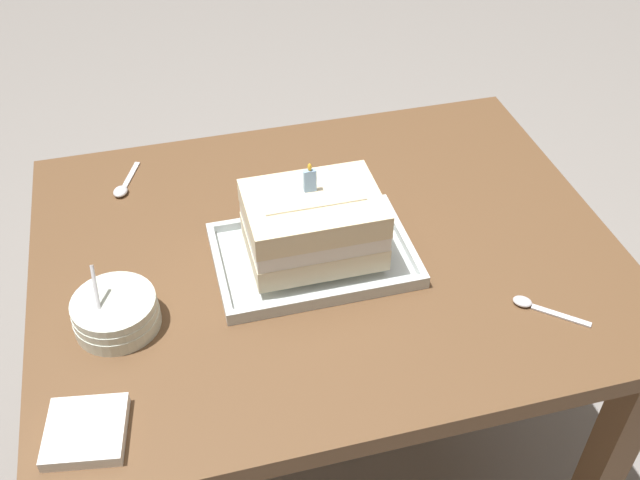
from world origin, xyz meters
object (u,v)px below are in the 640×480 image
at_px(serving_spoon_near_tray, 122,188).
at_px(serving_spoon_by_bowls, 532,305).
at_px(birthday_cake, 313,224).
at_px(bowl_stack, 116,313).
at_px(foil_tray, 313,257).
at_px(napkin_pile, 86,431).

bearing_deg(serving_spoon_near_tray, serving_spoon_by_bowls, -37.69).
distance_m(birthday_cake, bowl_stack, 0.34).
distance_m(foil_tray, napkin_pile, 0.47).
height_order(foil_tray, birthday_cake, birthday_cake).
bearing_deg(birthday_cake, foil_tray, 90.00).
bearing_deg(serving_spoon_near_tray, birthday_cake, -42.52).
xyz_separation_m(birthday_cake, serving_spoon_near_tray, (-0.31, 0.28, -0.07)).
xyz_separation_m(birthday_cake, napkin_pile, (-0.39, -0.26, -0.07)).
bearing_deg(bowl_stack, foil_tray, 11.42).
bearing_deg(serving_spoon_by_bowls, napkin_pile, -174.53).
height_order(bowl_stack, serving_spoon_near_tray, bowl_stack).
xyz_separation_m(foil_tray, birthday_cake, (-0.00, -0.00, 0.07)).
bearing_deg(birthday_cake, bowl_stack, -168.58).
distance_m(birthday_cake, serving_spoon_near_tray, 0.42).
distance_m(birthday_cake, napkin_pile, 0.47).
relative_size(foil_tray, serving_spoon_near_tray, 2.87).
distance_m(bowl_stack, serving_spoon_near_tray, 0.35).
bearing_deg(napkin_pile, serving_spoon_by_bowls, 5.47).
height_order(serving_spoon_by_bowls, napkin_pile, napkin_pile).
xyz_separation_m(bowl_stack, napkin_pile, (-0.05, -0.20, -0.02)).
relative_size(foil_tray, birthday_cake, 1.53).
relative_size(serving_spoon_near_tray, serving_spoon_by_bowls, 1.10).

